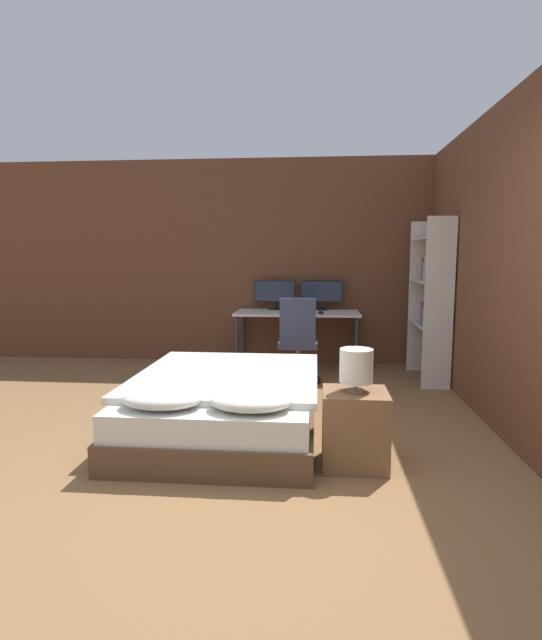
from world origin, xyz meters
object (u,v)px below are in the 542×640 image
nightstand (355,429)px  computer_mouse (321,313)px  bed (226,403)px  monitor_left (275,292)px  keyboard (297,313)px  office_chair (298,349)px  bedside_lamp (356,366)px  desk (297,318)px  monitor_right (322,293)px  bookshelf (432,292)px

nightstand → computer_mouse: bearing=94.6°
bed → monitor_left: bearing=85.9°
keyboard → bed: bearing=-102.9°
nightstand → office_chair: (-0.48, 2.21, 0.12)m
nightstand → bed: bearing=150.0°
bed → monitor_left: monitor_left is taller
keyboard → office_chair: size_ratio=0.42×
bedside_lamp → nightstand: bearing=-135.0°
keyboard → computer_mouse: 0.30m
bed → computer_mouse: 2.34m
office_chair → monitor_left: bearing=109.9°
desk → computer_mouse: 0.38m
monitor_right → bookshelf: (1.23, -0.75, 0.07)m
keyboard → office_chair: (0.04, -0.51, -0.35)m
bed → bedside_lamp: (1.00, -0.58, 0.46)m
monitor_right → office_chair: monitor_right is taller
desk → monitor_right: size_ratio=2.88×
bedside_lamp → keyboard: bearing=100.7°
bed → monitor_left: 2.69m
monitor_left → keyboard: (0.31, -0.45, -0.22)m
keyboard → monitor_left: bearing=124.4°
monitor_right → computer_mouse: monitor_right is taller
monitor_right → bookshelf: bookshelf is taller
desk → monitor_right: 0.49m
nightstand → monitor_right: bearing=93.7°
monitor_left → nightstand: bearing=-75.5°
desk → computer_mouse: computer_mouse is taller
desk → monitor_left: 0.49m
monitor_left → computer_mouse: 0.78m
monitor_right → bookshelf: size_ratio=0.29×
computer_mouse → keyboard: bearing=180.0°
monitor_right → keyboard: 0.58m
bedside_lamp → office_chair: size_ratio=0.30×
computer_mouse → bed: bearing=-110.2°
monitor_left → monitor_right: bearing=0.0°
nightstand → desk: desk is taller
desk → keyboard: size_ratio=3.80×
computer_mouse → bookshelf: 1.31m
desk → monitor_left: bearing=143.7°
bedside_lamp → office_chair: 2.28m
bedside_lamp → monitor_right: size_ratio=0.54×
monitor_left → office_chair: (0.35, -0.96, -0.57)m
bookshelf → desk: bearing=161.1°
monitor_left → bedside_lamp: bearing=-75.5°
desk → office_chair: size_ratio=1.59×
keyboard → office_chair: bearing=-85.7°
keyboard → bookshelf: bearing=-11.2°
nightstand → bedside_lamp: 0.44m
bed → monitor_right: 2.80m
desk → bed: bearing=-101.7°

